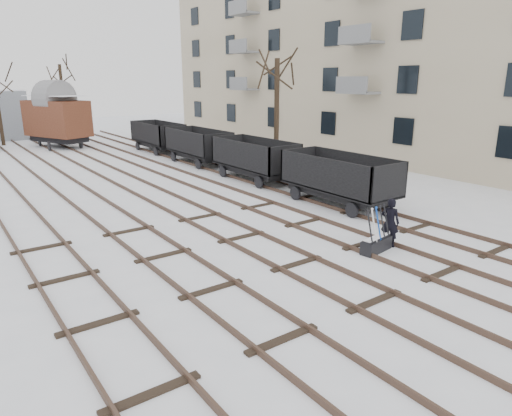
{
  "coord_description": "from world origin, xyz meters",
  "views": [
    {
      "loc": [
        -8.54,
        -9.71,
        5.44
      ],
      "look_at": [
        0.22,
        2.42,
        1.2
      ],
      "focal_mm": 32.0,
      "sensor_mm": 36.0,
      "label": 1
    }
  ],
  "objects_px": {
    "worker": "(390,222)",
    "freight_wagon_a": "(339,186)",
    "box_van_wagon": "(57,117)",
    "ground_frame": "(376,243)"
  },
  "relations": [
    {
      "from": "box_van_wagon",
      "to": "ground_frame",
      "type": "bearing_deg",
      "value": -108.1
    },
    {
      "from": "worker",
      "to": "box_van_wagon",
      "type": "distance_m",
      "value": 31.14
    },
    {
      "from": "freight_wagon_a",
      "to": "worker",
      "type": "bearing_deg",
      "value": -117.12
    },
    {
      "from": "box_van_wagon",
      "to": "freight_wagon_a",
      "type": "bearing_deg",
      "value": -100.5
    },
    {
      "from": "worker",
      "to": "freight_wagon_a",
      "type": "distance_m",
      "value": 5.31
    },
    {
      "from": "freight_wagon_a",
      "to": "box_van_wagon",
      "type": "xyz_separation_m",
      "value": [
        -5.63,
        26.2,
        1.58
      ]
    },
    {
      "from": "ground_frame",
      "to": "worker",
      "type": "height_order",
      "value": "worker"
    },
    {
      "from": "freight_wagon_a",
      "to": "box_van_wagon",
      "type": "bearing_deg",
      "value": 102.12
    },
    {
      "from": "worker",
      "to": "freight_wagon_a",
      "type": "bearing_deg",
      "value": -52.07
    },
    {
      "from": "freight_wagon_a",
      "to": "box_van_wagon",
      "type": "height_order",
      "value": "box_van_wagon"
    }
  ]
}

